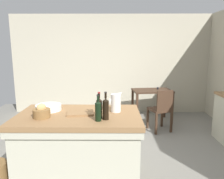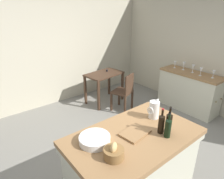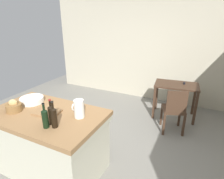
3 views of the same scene
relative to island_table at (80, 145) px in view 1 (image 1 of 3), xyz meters
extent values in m
plane|color=slate|center=(0.41, 0.61, -0.49)|extent=(6.76, 6.76, 0.00)
cube|color=#B2AA93|center=(0.41, 3.21, 0.81)|extent=(5.32, 0.12, 2.60)
cube|color=olive|center=(0.00, 0.00, 0.39)|extent=(1.55, 0.94, 0.06)
cube|color=#BCBAA3|center=(0.00, 0.00, 0.32)|extent=(1.53, 0.92, 0.08)
cube|color=#BCBAA3|center=(0.00, 0.00, -0.07)|extent=(1.47, 0.86, 0.86)
cube|color=#3D281C|center=(1.35, 2.41, 0.25)|extent=(0.96, 0.66, 0.04)
cube|color=#3D281C|center=(0.97, 2.11, -0.13)|extent=(0.06, 0.06, 0.73)
cube|color=#3D281C|center=(1.80, 2.21, -0.13)|extent=(0.06, 0.06, 0.73)
cube|color=#3D281C|center=(0.91, 2.60, -0.13)|extent=(0.06, 0.06, 0.73)
cube|color=#3D281C|center=(1.74, 2.70, -0.13)|extent=(0.06, 0.06, 0.73)
cylinder|color=black|center=(1.50, 2.47, 0.30)|extent=(0.04, 0.04, 0.05)
cube|color=#3D281C|center=(1.42, 1.80, -0.03)|extent=(0.51, 0.51, 0.04)
cube|color=#3D281C|center=(1.48, 1.63, 0.20)|extent=(0.35, 0.15, 0.42)
cube|color=#3D281C|center=(1.53, 2.03, -0.27)|extent=(0.05, 0.05, 0.44)
cube|color=#3D281C|center=(1.19, 1.91, -0.27)|extent=(0.05, 0.05, 0.44)
cube|color=#3D281C|center=(1.65, 1.69, -0.27)|extent=(0.05, 0.05, 0.44)
cube|color=#3D281C|center=(1.31, 1.57, -0.27)|extent=(0.05, 0.05, 0.44)
cylinder|color=silver|center=(0.47, 0.11, 0.54)|extent=(0.13, 0.13, 0.23)
cone|color=silver|center=(0.53, 0.11, 0.67)|extent=(0.07, 0.04, 0.06)
torus|color=silver|center=(0.39, 0.11, 0.55)|extent=(0.02, 0.10, 0.10)
cylinder|color=silver|center=(-0.43, 0.17, 0.46)|extent=(0.34, 0.34, 0.08)
cylinder|color=brown|center=(-0.42, -0.14, 0.48)|extent=(0.20, 0.20, 0.10)
ellipsoid|color=tan|center=(-0.42, -0.14, 0.55)|extent=(0.13, 0.11, 0.10)
cube|color=olive|center=(0.02, 0.01, 0.44)|extent=(0.36, 0.28, 0.02)
cylinder|color=black|center=(0.35, -0.20, 0.54)|extent=(0.07, 0.07, 0.22)
cone|color=black|center=(0.35, -0.20, 0.66)|extent=(0.07, 0.07, 0.03)
cylinder|color=black|center=(0.35, -0.20, 0.71)|extent=(0.03, 0.03, 0.08)
cylinder|color=black|center=(0.35, -0.20, 0.75)|extent=(0.03, 0.03, 0.01)
cylinder|color=black|center=(0.27, -0.16, 0.53)|extent=(0.07, 0.07, 0.21)
cone|color=black|center=(0.27, -0.16, 0.65)|extent=(0.07, 0.07, 0.03)
cylinder|color=black|center=(0.27, -0.16, 0.70)|extent=(0.03, 0.03, 0.08)
cylinder|color=maroon|center=(0.27, -0.16, 0.73)|extent=(0.03, 0.03, 0.01)
cylinder|color=black|center=(0.26, -0.26, 0.53)|extent=(0.07, 0.07, 0.21)
cone|color=black|center=(0.26, -0.26, 0.64)|extent=(0.07, 0.07, 0.02)
cylinder|color=black|center=(0.26, -0.26, 0.69)|extent=(0.03, 0.03, 0.07)
cylinder|color=black|center=(0.26, -0.26, 0.72)|extent=(0.03, 0.03, 0.01)
camera|label=1|loc=(0.44, -2.62, 1.24)|focal=34.74mm
camera|label=2|loc=(-1.38, -1.31, 1.78)|focal=31.54mm
camera|label=3|loc=(1.77, -1.60, 1.62)|focal=30.14mm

